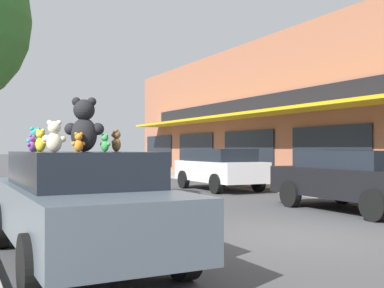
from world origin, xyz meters
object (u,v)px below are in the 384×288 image
at_px(teddy_bear_giant, 84,125).
at_px(parked_car_far_right, 219,167).
at_px(plush_art_car, 80,202).
at_px(teddy_bear_teal, 35,140).
at_px(teddy_bear_yellow, 41,141).
at_px(teddy_bear_green, 105,143).
at_px(teddy_bear_orange, 79,142).
at_px(teddy_bear_purple, 32,143).
at_px(teddy_bear_brown, 116,141).
at_px(teddy_bear_cream, 54,137).
at_px(parked_car_far_center, 356,178).

distance_m(teddy_bear_giant, parked_car_far_right, 11.69).
bearing_deg(plush_art_car, teddy_bear_teal, 111.15).
bearing_deg(teddy_bear_yellow, teddy_bear_green, -156.32).
bearing_deg(teddy_bear_orange, teddy_bear_purple, -49.26).
bearing_deg(teddy_bear_purple, teddy_bear_brown, 132.07).
xyz_separation_m(teddy_bear_brown, teddy_bear_cream, (-1.05, -0.94, 0.03)).
distance_m(teddy_bear_yellow, teddy_bear_teal, 0.81).
bearing_deg(teddy_bear_yellow, teddy_bear_brown, -140.58).
bearing_deg(teddy_bear_teal, teddy_bear_brown, 118.42).
bearing_deg(teddy_bear_purple, parked_car_far_right, -170.09).
bearing_deg(teddy_bear_giant, parked_car_far_right, -106.29).
bearing_deg(parked_car_far_right, teddy_bear_cream, -128.51).
relative_size(teddy_bear_yellow, teddy_bear_orange, 1.22).
height_order(teddy_bear_teal, teddy_bear_cream, teddy_bear_cream).
bearing_deg(teddy_bear_green, teddy_bear_purple, 37.16).
distance_m(teddy_bear_orange, parked_car_far_center, 7.86).
bearing_deg(teddy_bear_orange, parked_car_far_right, -134.84).
xyz_separation_m(parked_car_far_center, parked_car_far_right, (-0.00, 6.81, 0.03)).
bearing_deg(teddy_bear_teal, teddy_bear_giant, 97.43).
height_order(teddy_bear_yellow, teddy_bear_brown, teddy_bear_brown).
relative_size(plush_art_car, teddy_bear_yellow, 15.11).
bearing_deg(teddy_bear_green, parked_car_far_right, -66.18).
height_order(teddy_bear_brown, teddy_bear_green, teddy_bear_brown).
xyz_separation_m(teddy_bear_giant, teddy_bear_brown, (0.49, 0.11, -0.21)).
xyz_separation_m(teddy_bear_teal, parked_car_far_right, (7.80, 7.96, -0.83)).
relative_size(teddy_bear_teal, parked_car_far_right, 0.09).
relative_size(teddy_bear_giant, teddy_bear_green, 3.05).
height_order(teddy_bear_orange, parked_car_far_right, teddy_bear_orange).
bearing_deg(teddy_bear_yellow, teddy_bear_orange, -178.93).
xyz_separation_m(teddy_bear_brown, parked_car_far_center, (6.82, 2.14, -0.84)).
xyz_separation_m(teddy_bear_yellow, teddy_bear_brown, (1.03, -0.17, 0.00)).
height_order(teddy_bear_yellow, teddy_bear_green, teddy_bear_yellow).
height_order(plush_art_car, teddy_bear_green, teddy_bear_green).
height_order(plush_art_car, teddy_bear_orange, teddy_bear_orange).
bearing_deg(teddy_bear_yellow, parked_car_far_right, -82.96).
relative_size(teddy_bear_brown, teddy_bear_purple, 1.35).
xyz_separation_m(plush_art_car, teddy_bear_brown, (0.55, 0.09, 0.85)).
bearing_deg(teddy_bear_brown, parked_car_far_right, 177.33).
bearing_deg(parked_car_far_right, teddy_bear_orange, -128.82).
bearing_deg(teddy_bear_orange, teddy_bear_giant, -129.82).
distance_m(teddy_bear_yellow, teddy_bear_purple, 0.12).
bearing_deg(teddy_bear_yellow, teddy_bear_teal, -44.61).
height_order(teddy_bear_yellow, parked_car_far_center, teddy_bear_yellow).
distance_m(teddy_bear_green, parked_car_far_center, 7.47).
distance_m(teddy_bear_giant, teddy_bear_orange, 0.32).
distance_m(teddy_bear_brown, teddy_bear_teal, 1.39).
relative_size(teddy_bear_teal, teddy_bear_cream, 0.99).
bearing_deg(teddy_bear_purple, teddy_bear_yellow, 125.37).
relative_size(teddy_bear_cream, teddy_bear_orange, 1.45).
distance_m(teddy_bear_yellow, parked_car_far_center, 8.13).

